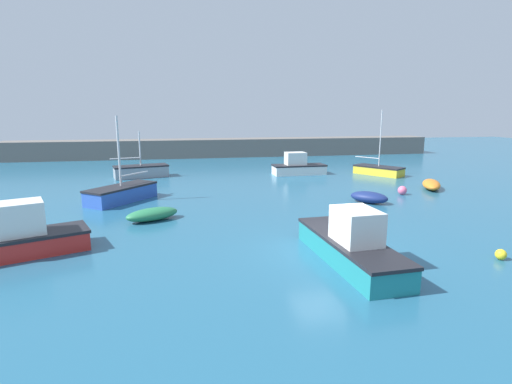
# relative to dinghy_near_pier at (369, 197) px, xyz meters

# --- Properties ---
(ground_plane) EXTENTS (120.00, 120.00, 0.20)m
(ground_plane) POSITION_rel_dinghy_near_pier_xyz_m (-5.56, -7.43, -0.44)
(ground_plane) COLOR #235B7A
(harbor_breakwater) EXTENTS (50.58, 3.24, 2.12)m
(harbor_breakwater) POSITION_rel_dinghy_near_pier_xyz_m (-5.56, 26.38, 0.72)
(harbor_breakwater) COLOR #66605B
(harbor_breakwater) RESTS_ON ground_plane
(dinghy_near_pier) EXTENTS (2.43, 2.49, 0.69)m
(dinghy_near_pier) POSITION_rel_dinghy_near_pier_xyz_m (0.00, 0.00, 0.00)
(dinghy_near_pier) COLOR navy
(dinghy_near_pier) RESTS_ON ground_plane
(rowboat_blue_near) EXTENTS (2.52, 3.32, 0.64)m
(rowboat_blue_near) POSITION_rel_dinghy_near_pier_xyz_m (6.37, 3.26, -0.02)
(rowboat_blue_near) COLOR orange
(rowboat_blue_near) RESTS_ON ground_plane
(motorboat_with_cabin) EXTENTS (2.11, 6.25, 2.11)m
(motorboat_with_cabin) POSITION_rel_dinghy_near_pier_xyz_m (-5.11, -8.92, 0.36)
(motorboat_with_cabin) COLOR teal
(motorboat_with_cabin) RESTS_ON ground_plane
(motorboat_grey_hull) EXTENTS (4.63, 1.89, 1.94)m
(motorboat_grey_hull) POSITION_rel_dinghy_near_pier_xyz_m (-1.11, 11.38, 0.34)
(motorboat_grey_hull) COLOR white
(motorboat_grey_hull) RESTS_ON ground_plane
(sailboat_twin_hulled) EXTENTS (4.17, 4.62, 5.20)m
(sailboat_twin_hulled) POSITION_rel_dinghy_near_pier_xyz_m (-14.78, 3.17, 0.17)
(sailboat_twin_hulled) COLOR #2D56B7
(sailboat_twin_hulled) RESTS_ON ground_plane
(rowboat_white_midwater) EXTENTS (2.94, 2.23, 0.64)m
(rowboat_white_midwater) POSITION_rel_dinghy_near_pier_xyz_m (-12.65, -1.65, -0.02)
(rowboat_white_midwater) COLOR #287A4C
(rowboat_white_midwater) RESTS_ON ground_plane
(cabin_cruiser_white) EXTENTS (6.13, 3.90, 2.10)m
(cabin_cruiser_white) POSITION_rel_dinghy_near_pier_xyz_m (-17.66, -5.96, 0.36)
(cabin_cruiser_white) COLOR red
(cabin_cruiser_white) RESTS_ON ground_plane
(sailboat_short_mast) EXTENTS (4.67, 2.73, 3.81)m
(sailboat_short_mast) POSITION_rel_dinghy_near_pier_xyz_m (-14.45, 12.25, 0.18)
(sailboat_short_mast) COLOR gray
(sailboat_short_mast) RESTS_ON ground_plane
(sailboat_tall_mast) EXTENTS (3.69, 4.33, 5.55)m
(sailboat_tall_mast) POSITION_rel_dinghy_near_pier_xyz_m (5.68, 9.81, 0.06)
(sailboat_tall_mast) COLOR yellow
(sailboat_tall_mast) RESTS_ON ground_plane
(mooring_buoy_yellow) EXTENTS (0.40, 0.40, 0.40)m
(mooring_buoy_yellow) POSITION_rel_dinghy_near_pier_xyz_m (0.59, -9.66, -0.14)
(mooring_buoy_yellow) COLOR yellow
(mooring_buoy_yellow) RESTS_ON ground_plane
(mooring_buoy_pink) EXTENTS (0.58, 0.58, 0.58)m
(mooring_buoy_pink) POSITION_rel_dinghy_near_pier_xyz_m (3.26, 1.80, -0.05)
(mooring_buoy_pink) COLOR #EA668C
(mooring_buoy_pink) RESTS_ON ground_plane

